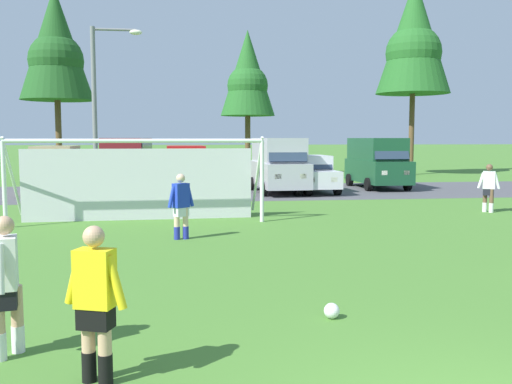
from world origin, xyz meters
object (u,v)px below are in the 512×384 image
object	(u,v)px
soccer_goal	(139,179)
referee	(96,305)
soccer_ball	(332,311)
parked_car_slot_center	(279,164)
parked_car_slot_center_right	(310,174)
player_striker_near	(7,286)
parked_car_slot_left	(128,163)
parked_car_slot_center_left	(186,168)
street_lamp	(100,113)
parked_car_slot_right	(377,161)
parked_car_slot_far_left	(56,169)
player_defender_far	(181,206)
player_midfield_center	(489,188)

from	to	relation	value
soccer_goal	referee	xyz separation A→B (m)	(0.37, -11.67, -0.47)
soccer_ball	soccer_goal	bearing A→B (deg)	108.44
parked_car_slot_center	parked_car_slot_center_right	size ratio (longest dim) A/B	1.14
player_striker_near	parked_car_slot_center_right	xyz separation A→B (m)	(7.96, 18.93, 0.05)
soccer_goal	parked_car_slot_left	size ratio (longest dim) A/B	1.51
referee	parked_car_slot_center_left	size ratio (longest dim) A/B	0.35
parked_car_slot_center	street_lamp	xyz separation A→B (m)	(-7.53, -3.40, 2.14)
parked_car_slot_center	parked_car_slot_left	bearing A→B (deg)	167.47
parked_car_slot_center_right	parked_car_slot_right	distance (m)	4.40
soccer_ball	parked_car_slot_far_left	xyz separation A→B (m)	(-7.73, 19.52, 1.00)
player_defender_far	player_striker_near	bearing A→B (deg)	-105.09
player_midfield_center	parked_car_slot_center_right	bearing A→B (deg)	120.03
referee	parked_car_slot_center	bearing A→B (deg)	74.86
parked_car_slot_far_left	soccer_ball	bearing A→B (deg)	-68.41
player_defender_far	parked_car_slot_center	xyz separation A→B (m)	(4.51, 11.66, 0.52)
parked_car_slot_left	parked_car_slot_far_left	bearing A→B (deg)	-175.04
player_midfield_center	parked_car_slot_left	xyz separation A→B (m)	(-12.83, 9.37, 0.52)
referee	parked_car_slot_center_right	distance (m)	20.95
player_defender_far	parked_car_slot_left	bearing A→B (deg)	100.51
parked_car_slot_left	parked_car_slot_right	size ratio (longest dim) A/B	1.02
soccer_goal	parked_car_slot_right	size ratio (longest dim) A/B	1.55
soccer_ball	player_defender_far	world-z (taller)	player_defender_far
soccer_goal	parked_car_slot_center_right	distance (m)	10.87
parked_car_slot_center_right	parked_car_slot_far_left	bearing A→B (deg)	172.95
referee	player_striker_near	size ratio (longest dim) A/B	1.00
player_striker_near	player_defender_far	world-z (taller)	same
parked_car_slot_far_left	parked_car_slot_left	size ratio (longest dim) A/B	0.94
soccer_ball	parked_car_slot_center_left	size ratio (longest dim) A/B	0.05
soccer_ball	parked_car_slot_center_right	distance (m)	18.52
parked_car_slot_center_left	parked_car_slot_center	distance (m)	4.42
referee	player_midfield_center	distance (m)	16.57
player_striker_near	player_defender_far	xyz separation A→B (m)	(2.00, 7.43, 0.00)
street_lamp	parked_car_slot_far_left	bearing A→B (deg)	119.58
parked_car_slot_center_left	parked_car_slot_center_right	xyz separation A→B (m)	(5.68, -1.39, -0.24)
player_defender_far	parked_car_slot_right	bearing A→B (deg)	53.70
referee	parked_car_slot_center_left	xyz separation A→B (m)	(1.16, 21.20, 0.29)
referee	player_midfield_center	bearing A→B (deg)	47.16
parked_car_slot_center_left	parked_car_slot_center_right	distance (m)	5.85
referee	player_defender_far	size ratio (longest dim) A/B	1.00
parked_car_slot_far_left	parked_car_slot_center_left	size ratio (longest dim) A/B	1.00
parked_car_slot_left	player_striker_near	bearing A→B (deg)	-88.76
referee	player_striker_near	bearing A→B (deg)	141.73
referee	player_striker_near	distance (m)	1.42
soccer_goal	player_midfield_center	size ratio (longest dim) A/B	4.56
parked_car_slot_left	parked_car_slot_center_left	bearing A→B (deg)	-6.76
parked_car_slot_far_left	parked_car_slot_center_right	world-z (taller)	parked_car_slot_far_left
player_defender_far	street_lamp	distance (m)	9.19
player_defender_far	parked_car_slot_far_left	bearing A→B (deg)	113.65
parked_car_slot_center_right	parked_car_slot_left	bearing A→B (deg)	168.47
soccer_goal	player_striker_near	size ratio (longest dim) A/B	4.56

